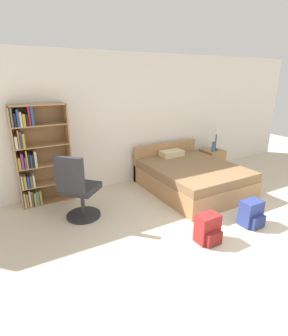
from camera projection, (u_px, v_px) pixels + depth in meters
ground_plane at (259, 264)px, 3.16m from camera, size 14.00×14.00×0.00m
wall_back at (134, 120)px, 5.39m from camera, size 9.00×0.06×2.60m
bookshelf at (36, 156)px, 4.44m from camera, size 0.89×0.30×1.73m
bed at (190, 176)px, 5.21m from camera, size 1.59×1.96×0.77m
office_chair at (78, 190)px, 4.00m from camera, size 0.72×0.72×1.08m
nightstand at (212, 160)px, 6.32m from camera, size 0.46×0.47×0.50m
table_lamp at (217, 131)px, 6.09m from camera, size 0.21×0.21×0.57m
water_bottle at (213, 147)px, 6.06m from camera, size 0.07×0.07×0.23m
backpack_blue at (252, 214)px, 3.94m from camera, size 0.32×0.29×0.40m
backpack_red at (208, 229)px, 3.54m from camera, size 0.31×0.28×0.40m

